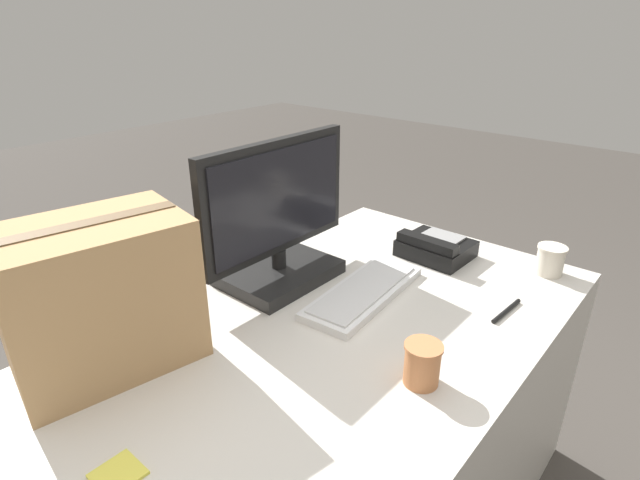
{
  "coord_description": "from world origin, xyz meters",
  "views": [
    {
      "loc": [
        -0.69,
        -0.67,
        1.45
      ],
      "look_at": [
        0.28,
        0.15,
        0.88
      ],
      "focal_mm": 28.0,
      "sensor_mm": 36.0,
      "label": 1
    }
  ],
  "objects_px": {
    "desk_phone": "(436,248)",
    "paper_cup_left": "(422,364)",
    "sticky_note_pad": "(118,474)",
    "paper_cup_right": "(550,260)",
    "cardboard_box": "(100,296)",
    "monitor": "(278,226)",
    "pen_marker": "(506,311)",
    "keyboard": "(364,292)"
  },
  "relations": [
    {
      "from": "paper_cup_left",
      "to": "paper_cup_right",
      "type": "height_order",
      "value": "paper_cup_left"
    },
    {
      "from": "keyboard",
      "to": "desk_phone",
      "type": "relative_size",
      "value": 1.99
    },
    {
      "from": "cardboard_box",
      "to": "sticky_note_pad",
      "type": "xyz_separation_m",
      "value": [
        -0.16,
        -0.31,
        -0.17
      ]
    },
    {
      "from": "desk_phone",
      "to": "paper_cup_left",
      "type": "xyz_separation_m",
      "value": [
        -0.57,
        -0.28,
        0.02
      ]
    },
    {
      "from": "paper_cup_right",
      "to": "paper_cup_left",
      "type": "bearing_deg",
      "value": 176.51
    },
    {
      "from": "monitor",
      "to": "desk_phone",
      "type": "height_order",
      "value": "monitor"
    },
    {
      "from": "monitor",
      "to": "paper_cup_left",
      "type": "height_order",
      "value": "monitor"
    },
    {
      "from": "paper_cup_right",
      "to": "cardboard_box",
      "type": "height_order",
      "value": "cardboard_box"
    },
    {
      "from": "paper_cup_left",
      "to": "pen_marker",
      "type": "height_order",
      "value": "paper_cup_left"
    },
    {
      "from": "keyboard",
      "to": "desk_phone",
      "type": "distance_m",
      "value": 0.36
    },
    {
      "from": "keyboard",
      "to": "paper_cup_right",
      "type": "height_order",
      "value": "paper_cup_right"
    },
    {
      "from": "sticky_note_pad",
      "to": "paper_cup_right",
      "type": "bearing_deg",
      "value": -14.2
    },
    {
      "from": "monitor",
      "to": "pen_marker",
      "type": "distance_m",
      "value": 0.67
    },
    {
      "from": "cardboard_box",
      "to": "pen_marker",
      "type": "bearing_deg",
      "value": -37.95
    },
    {
      "from": "paper_cup_left",
      "to": "sticky_note_pad",
      "type": "distance_m",
      "value": 0.61
    },
    {
      "from": "monitor",
      "to": "pen_marker",
      "type": "bearing_deg",
      "value": -66.57
    },
    {
      "from": "monitor",
      "to": "sticky_note_pad",
      "type": "bearing_deg",
      "value": -157.12
    },
    {
      "from": "desk_phone",
      "to": "paper_cup_left",
      "type": "distance_m",
      "value": 0.64
    },
    {
      "from": "keyboard",
      "to": "cardboard_box",
      "type": "distance_m",
      "value": 0.68
    },
    {
      "from": "cardboard_box",
      "to": "pen_marker",
      "type": "relative_size",
      "value": 2.86
    },
    {
      "from": "desk_phone",
      "to": "pen_marker",
      "type": "distance_m",
      "value": 0.36
    },
    {
      "from": "keyboard",
      "to": "paper_cup_right",
      "type": "xyz_separation_m",
      "value": [
        0.48,
        -0.35,
        0.03
      ]
    },
    {
      "from": "paper_cup_left",
      "to": "paper_cup_right",
      "type": "bearing_deg",
      "value": -3.49
    },
    {
      "from": "cardboard_box",
      "to": "sticky_note_pad",
      "type": "relative_size",
      "value": 5.52
    },
    {
      "from": "desk_phone",
      "to": "paper_cup_right",
      "type": "xyz_separation_m",
      "value": [
        0.12,
        -0.32,
        0.01
      ]
    },
    {
      "from": "monitor",
      "to": "keyboard",
      "type": "relative_size",
      "value": 1.22
    },
    {
      "from": "desk_phone",
      "to": "pen_marker",
      "type": "height_order",
      "value": "desk_phone"
    },
    {
      "from": "paper_cup_right",
      "to": "pen_marker",
      "type": "xyz_separation_m",
      "value": [
        -0.3,
        0.01,
        -0.04
      ]
    },
    {
      "from": "desk_phone",
      "to": "sticky_note_pad",
      "type": "relative_size",
      "value": 2.86
    },
    {
      "from": "cardboard_box",
      "to": "pen_marker",
      "type": "xyz_separation_m",
      "value": [
        0.78,
        -0.61,
        -0.16
      ]
    },
    {
      "from": "paper_cup_left",
      "to": "pen_marker",
      "type": "bearing_deg",
      "value": -4.76
    },
    {
      "from": "monitor",
      "to": "paper_cup_left",
      "type": "xyz_separation_m",
      "value": [
        -0.13,
        -0.56,
        -0.12
      ]
    },
    {
      "from": "pen_marker",
      "to": "paper_cup_right",
      "type": "bearing_deg",
      "value": -177.9
    },
    {
      "from": "desk_phone",
      "to": "sticky_note_pad",
      "type": "xyz_separation_m",
      "value": [
        -1.12,
        -0.01,
        -0.03
      ]
    },
    {
      "from": "pen_marker",
      "to": "sticky_note_pad",
      "type": "bearing_deg",
      "value": -14.03
    },
    {
      "from": "cardboard_box",
      "to": "monitor",
      "type": "bearing_deg",
      "value": -1.94
    },
    {
      "from": "desk_phone",
      "to": "sticky_note_pad",
      "type": "height_order",
      "value": "desk_phone"
    },
    {
      "from": "keyboard",
      "to": "sticky_note_pad",
      "type": "relative_size",
      "value": 5.69
    },
    {
      "from": "sticky_note_pad",
      "to": "desk_phone",
      "type": "bearing_deg",
      "value": 0.31
    },
    {
      "from": "pen_marker",
      "to": "monitor",
      "type": "bearing_deg",
      "value": -62.65
    },
    {
      "from": "paper_cup_right",
      "to": "pen_marker",
      "type": "bearing_deg",
      "value": 178.18
    },
    {
      "from": "desk_phone",
      "to": "monitor",
      "type": "bearing_deg",
      "value": 148.84
    }
  ]
}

